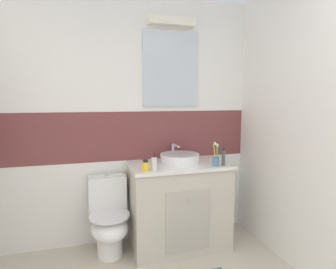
{
  "coord_description": "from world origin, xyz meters",
  "views": [
    {
      "loc": [
        -0.39,
        -0.4,
        1.47
      ],
      "look_at": [
        0.26,
        1.85,
        1.17
      ],
      "focal_mm": 29.57,
      "sensor_mm": 36.0,
      "label": 1
    }
  ],
  "objects_px": {
    "soap_dispenser": "(154,164)",
    "lotion_bottle_short": "(146,166)",
    "toothpaste_tube_upright": "(223,157)",
    "toothbrush_cup": "(216,160)",
    "sink_basin": "(180,158)",
    "toilet": "(109,219)"
  },
  "relations": [
    {
      "from": "toilet",
      "to": "lotion_bottle_short",
      "type": "relative_size",
      "value": 7.29
    },
    {
      "from": "toothpaste_tube_upright",
      "to": "toothbrush_cup",
      "type": "bearing_deg",
      "value": 174.46
    },
    {
      "from": "lotion_bottle_short",
      "to": "toilet",
      "type": "bearing_deg",
      "value": 141.8
    },
    {
      "from": "lotion_bottle_short",
      "to": "toothbrush_cup",
      "type": "bearing_deg",
      "value": 0.41
    },
    {
      "from": "toothbrush_cup",
      "to": "soap_dispenser",
      "type": "height_order",
      "value": "toothbrush_cup"
    },
    {
      "from": "toothbrush_cup",
      "to": "soap_dispenser",
      "type": "xyz_separation_m",
      "value": [
        -0.59,
        0.02,
        0.0
      ]
    },
    {
      "from": "toilet",
      "to": "soap_dispenser",
      "type": "distance_m",
      "value": 0.72
    },
    {
      "from": "toothbrush_cup",
      "to": "toothpaste_tube_upright",
      "type": "relative_size",
      "value": 1.36
    },
    {
      "from": "sink_basin",
      "to": "toothbrush_cup",
      "type": "relative_size",
      "value": 1.88
    },
    {
      "from": "toilet",
      "to": "soap_dispenser",
      "type": "height_order",
      "value": "soap_dispenser"
    },
    {
      "from": "sink_basin",
      "to": "toothbrush_cup",
      "type": "height_order",
      "value": "toothbrush_cup"
    },
    {
      "from": "sink_basin",
      "to": "lotion_bottle_short",
      "type": "distance_m",
      "value": 0.46
    },
    {
      "from": "sink_basin",
      "to": "toilet",
      "type": "xyz_separation_m",
      "value": [
        -0.7,
        0.01,
        -0.55
      ]
    },
    {
      "from": "soap_dispenser",
      "to": "lotion_bottle_short",
      "type": "distance_m",
      "value": 0.09
    },
    {
      "from": "sink_basin",
      "to": "soap_dispenser",
      "type": "distance_m",
      "value": 0.37
    },
    {
      "from": "sink_basin",
      "to": "toothpaste_tube_upright",
      "type": "height_order",
      "value": "toothpaste_tube_upright"
    },
    {
      "from": "soap_dispenser",
      "to": "sink_basin",
      "type": "bearing_deg",
      "value": 33.96
    },
    {
      "from": "soap_dispenser",
      "to": "lotion_bottle_short",
      "type": "height_order",
      "value": "soap_dispenser"
    },
    {
      "from": "soap_dispenser",
      "to": "toothbrush_cup",
      "type": "bearing_deg",
      "value": -1.98
    },
    {
      "from": "sink_basin",
      "to": "soap_dispenser",
      "type": "xyz_separation_m",
      "value": [
        -0.31,
        -0.21,
        0.01
      ]
    },
    {
      "from": "toothbrush_cup",
      "to": "toothpaste_tube_upright",
      "type": "bearing_deg",
      "value": -5.54
    },
    {
      "from": "toothpaste_tube_upright",
      "to": "lotion_bottle_short",
      "type": "bearing_deg",
      "value": 179.8
    }
  ]
}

